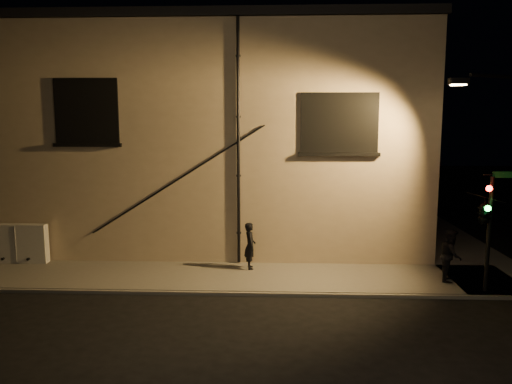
{
  "coord_description": "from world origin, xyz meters",
  "views": [
    {
      "loc": [
        -0.5,
        -14.0,
        5.0
      ],
      "look_at": [
        -1.16,
        1.8,
        2.8
      ],
      "focal_mm": 35.0,
      "sensor_mm": 36.0,
      "label": 1
    }
  ],
  "objects_px": {
    "utility_cabinet": "(18,243)",
    "traffic_signal": "(485,212)",
    "pedestrian_a": "(250,246)",
    "pedestrian_b": "(451,255)"
  },
  "relations": [
    {
      "from": "utility_cabinet",
      "to": "pedestrian_a",
      "type": "bearing_deg",
      "value": -2.88
    },
    {
      "from": "utility_cabinet",
      "to": "pedestrian_b",
      "type": "distance_m",
      "value": 14.55
    },
    {
      "from": "pedestrian_a",
      "to": "pedestrian_b",
      "type": "distance_m",
      "value": 6.38
    },
    {
      "from": "pedestrian_a",
      "to": "traffic_signal",
      "type": "distance_m",
      "value": 7.28
    },
    {
      "from": "pedestrian_b",
      "to": "traffic_signal",
      "type": "distance_m",
      "value": 1.93
    },
    {
      "from": "utility_cabinet",
      "to": "pedestrian_b",
      "type": "height_order",
      "value": "pedestrian_b"
    },
    {
      "from": "utility_cabinet",
      "to": "pedestrian_a",
      "type": "relative_size",
      "value": 1.32
    },
    {
      "from": "pedestrian_a",
      "to": "pedestrian_b",
      "type": "height_order",
      "value": "pedestrian_b"
    },
    {
      "from": "pedestrian_a",
      "to": "pedestrian_b",
      "type": "bearing_deg",
      "value": -109.74
    },
    {
      "from": "utility_cabinet",
      "to": "traffic_signal",
      "type": "distance_m",
      "value": 15.28
    }
  ]
}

